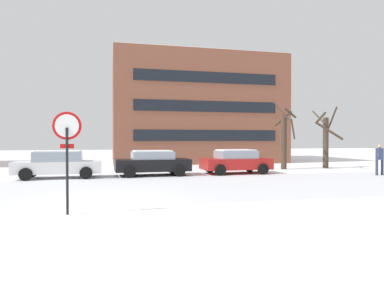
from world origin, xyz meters
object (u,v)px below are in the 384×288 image
at_px(stop_sign, 67,143).
at_px(pedestrian_crossing, 380,157).
at_px(parked_car_black, 152,163).
at_px(parked_car_white, 58,164).
at_px(parked_car_red, 236,161).

distance_m(stop_sign, pedestrian_crossing, 17.64).
bearing_deg(parked_car_black, pedestrian_crossing, -12.44).
relative_size(stop_sign, pedestrian_crossing, 1.59).
relative_size(parked_car_white, parked_car_black, 1.05).
relative_size(parked_car_white, parked_car_red, 1.08).
height_order(parked_car_black, parked_car_red, parked_car_red).
xyz_separation_m(parked_car_white, parked_car_red, (10.01, 0.18, -0.00)).
bearing_deg(pedestrian_crossing, parked_car_red, 160.04).
xyz_separation_m(parked_car_black, pedestrian_crossing, (12.70, -2.80, 0.29)).
bearing_deg(pedestrian_crossing, stop_sign, -156.62).
xyz_separation_m(stop_sign, parked_car_white, (-1.54, 9.60, -1.21)).
xyz_separation_m(parked_car_red, pedestrian_crossing, (7.69, -2.79, 0.29)).
xyz_separation_m(parked_car_white, pedestrian_crossing, (17.70, -2.61, 0.28)).
bearing_deg(parked_car_white, parked_car_black, 2.16).
bearing_deg(parked_car_red, pedestrian_crossing, -19.96).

